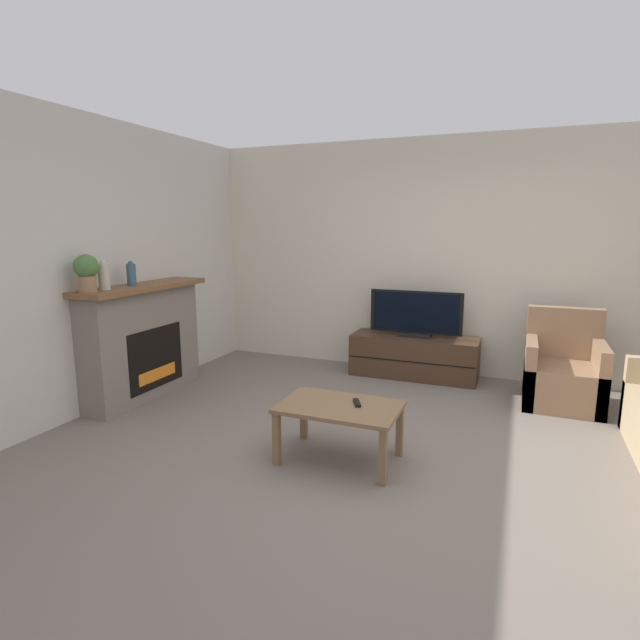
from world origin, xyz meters
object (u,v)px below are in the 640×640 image
Objects in this scene: fireplace at (143,340)px; tv_stand at (414,356)px; mantel_vase_left at (104,276)px; armchair at (563,374)px; remote at (357,403)px; mantel_vase_centre_left at (131,274)px; coffee_table at (340,413)px; potted_plant at (86,271)px; tv at (416,316)px.

fireplace reaches higher than tv_stand.
mantel_vase_left is 0.29× the size of armchair.
mantel_vase_left reaches higher than remote.
mantel_vase_left is at bearing -90.00° from mantel_vase_centre_left.
tv_stand is (2.38, 1.82, -1.02)m from mantel_vase_centre_left.
tv_stand is 2.30m from coffee_table.
fireplace is at bearing 91.51° from potted_plant.
fireplace is 4.16m from armchair.
potted_plant is at bearing 156.86° from remote.
remote reaches higher than coffee_table.
fireplace is 1.65× the size of armchair.
fireplace reaches higher than coffee_table.
mantel_vase_left reaches higher than tv_stand.
mantel_vase_centre_left reaches higher than armchair.
tv is 2.32m from coffee_table.
remote is (0.03, -2.23, 0.20)m from tv_stand.
remote is (2.41, 0.11, -0.89)m from potted_plant.
armchair is at bearing 50.66° from coffee_table.
fireplace is 2.96m from tv_stand.
mantel_vase_left is 0.82× the size of potted_plant.
coffee_table is (-1.60, -1.95, 0.07)m from armchair.
remote is (2.41, -0.08, -0.84)m from mantel_vase_left.
tv_stand reaches higher than remote.
tv_stand is 0.48m from tv.
tv_stand is (2.40, 1.70, -0.35)m from fireplace.
mantel_vase_left is at bearing -137.89° from tv.
tv is 2.25m from remote.
mantel_vase_centre_left reaches higher than tv_stand.
remote is at bearing 2.68° from potted_plant.
potted_plant is (0.00, -0.53, 0.07)m from mantel_vase_centre_left.
potted_plant is (0.02, -0.64, 0.75)m from fireplace.
tv is at bearing -90.00° from tv_stand.
remote is (0.11, 0.07, 0.07)m from coffee_table.
tv_stand reaches higher than coffee_table.
armchair reaches higher than tv_stand.
remote is at bearing -12.27° from fireplace.
mantel_vase_left reaches higher than mantel_vase_centre_left.
armchair is at bearing 20.71° from mantel_vase_centre_left.
mantel_vase_centre_left is 0.17× the size of tv_stand.
potted_plant reaches higher than mantel_vase_centre_left.
mantel_vase_centre_left is 0.23× the size of tv.
mantel_vase_centre_left is (0.02, -0.11, 0.67)m from fireplace.
fireplace is 6.31× the size of mantel_vase_centre_left.
fireplace is at bearing 165.64° from coffee_table.
mantel_vase_left is 0.25× the size of tv.
mantel_vase_left is 3.37m from tv_stand.
mantel_vase_centre_left is 2.51m from coffee_table.
tv is 6.85× the size of remote.
mantel_vase_left is 1.74× the size of remote.
tv_stand is at bearing 90.00° from tv.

